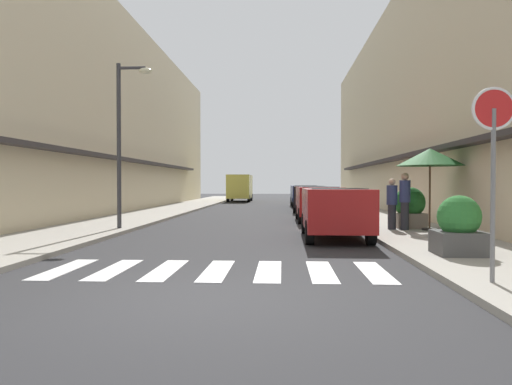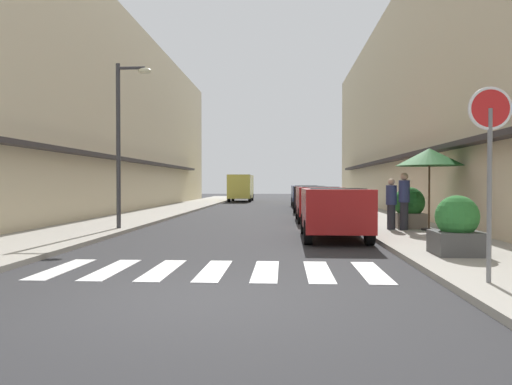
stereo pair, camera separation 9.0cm
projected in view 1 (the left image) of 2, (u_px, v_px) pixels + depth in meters
The scene contains 18 objects.
ground_plane at pixel (259, 215), 24.81m from camera, with size 100.29×100.29×0.00m, color #2B2B2D.
sidewalk_left at pixel (156, 213), 25.10m from camera, with size 3.12×63.82×0.12m, color #9E998E.
sidewalk_right at pixel (364, 214), 24.52m from camera, with size 3.12×63.82×0.12m, color #9E998E.
building_row_left at pixel (89, 116), 26.49m from camera, with size 5.50×43.03×10.57m.
building_row_right at pixel (438, 107), 25.47m from camera, with size 5.50×43.03×11.25m.
crosswalk at pixel (217, 271), 8.87m from camera, with size 6.15×2.20×0.01m.
parked_car_near at pixel (335, 207), 13.96m from camera, with size 1.83×4.20×1.47m.
parked_car_mid at pixel (318, 200), 20.33m from camera, with size 1.84×3.92×1.47m.
parked_car_far at pixel (309, 196), 27.26m from camera, with size 1.90×4.04×1.47m.
parked_car_distant at pixel (304, 193), 33.33m from camera, with size 1.88×4.05×1.47m.
delivery_van at pixel (240, 186), 43.08m from camera, with size 2.04×5.41×2.37m.
round_street_sign at pixel (494, 133), 7.22m from camera, with size 0.65×0.07×2.92m.
street_lamp at pixel (124, 128), 16.00m from camera, with size 1.19×0.28×5.43m.
cafe_umbrella at pixel (430, 158), 15.34m from camera, with size 2.09×2.09×2.59m.
planter_corner at pixel (459, 227), 10.09m from camera, with size 0.97×0.97×1.24m.
planter_midblock at pixel (410, 208), 16.23m from camera, with size 1.02×1.02×1.36m.
pedestrian_walking_near at pixel (405, 200), 15.45m from camera, with size 0.34×0.34×1.82m.
pedestrian_walking_far at pixel (392, 203), 15.64m from camera, with size 0.34×0.34×1.64m.
Camera 1 is at (1.19, -6.52, 1.60)m, focal length 34.06 mm.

